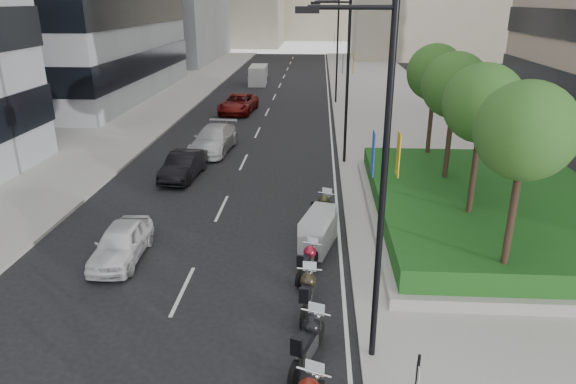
# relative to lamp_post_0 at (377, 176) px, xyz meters

# --- Properties ---
(ground) EXTENTS (160.00, 160.00, 0.00)m
(ground) POSITION_rel_lamp_post_0_xyz_m (-4.14, -1.00, -5.07)
(ground) COLOR black
(ground) RESTS_ON ground
(sidewalk_right) EXTENTS (10.00, 100.00, 0.15)m
(sidewalk_right) POSITION_rel_lamp_post_0_xyz_m (4.86, 29.00, -4.99)
(sidewalk_right) COLOR #9E9B93
(sidewalk_right) RESTS_ON ground
(sidewalk_left) EXTENTS (8.00, 100.00, 0.15)m
(sidewalk_left) POSITION_rel_lamp_post_0_xyz_m (-16.14, 29.00, -4.99)
(sidewalk_left) COLOR #9E9B93
(sidewalk_left) RESTS_ON ground
(lane_edge) EXTENTS (0.12, 100.00, 0.01)m
(lane_edge) POSITION_rel_lamp_post_0_xyz_m (-0.44, 29.00, -5.06)
(lane_edge) COLOR silver
(lane_edge) RESTS_ON ground
(lane_centre) EXTENTS (0.12, 100.00, 0.01)m
(lane_centre) POSITION_rel_lamp_post_0_xyz_m (-5.64, 29.00, -5.06)
(lane_centre) COLOR silver
(lane_centre) RESTS_ON ground
(planter) EXTENTS (10.00, 14.00, 0.40)m
(planter) POSITION_rel_lamp_post_0_xyz_m (5.86, 9.00, -4.72)
(planter) COLOR #9C9791
(planter) RESTS_ON sidewalk_right
(hedge) EXTENTS (9.40, 13.40, 0.80)m
(hedge) POSITION_rel_lamp_post_0_xyz_m (5.86, 9.00, -4.12)
(hedge) COLOR #134415
(hedge) RESTS_ON planter
(tree_0) EXTENTS (2.80, 2.80, 6.30)m
(tree_0) POSITION_rel_lamp_post_0_xyz_m (4.36, 3.00, 0.36)
(tree_0) COLOR #332319
(tree_0) RESTS_ON planter
(tree_1) EXTENTS (2.80, 2.80, 6.30)m
(tree_1) POSITION_rel_lamp_post_0_xyz_m (4.36, 7.00, 0.36)
(tree_1) COLOR #332319
(tree_1) RESTS_ON planter
(tree_2) EXTENTS (2.80, 2.80, 6.30)m
(tree_2) POSITION_rel_lamp_post_0_xyz_m (4.36, 11.00, 0.36)
(tree_2) COLOR #332319
(tree_2) RESTS_ON planter
(tree_3) EXTENTS (2.80, 2.80, 6.30)m
(tree_3) POSITION_rel_lamp_post_0_xyz_m (4.36, 15.00, 0.36)
(tree_3) COLOR #332319
(tree_3) RESTS_ON planter
(lamp_post_0) EXTENTS (2.34, 0.45, 9.00)m
(lamp_post_0) POSITION_rel_lamp_post_0_xyz_m (0.00, 0.00, 0.00)
(lamp_post_0) COLOR black
(lamp_post_0) RESTS_ON ground
(lamp_post_1) EXTENTS (2.34, 0.45, 9.00)m
(lamp_post_1) POSITION_rel_lamp_post_0_xyz_m (0.00, 17.00, 0.00)
(lamp_post_1) COLOR black
(lamp_post_1) RESTS_ON ground
(lamp_post_2) EXTENTS (2.34, 0.45, 9.00)m
(lamp_post_2) POSITION_rel_lamp_post_0_xyz_m (0.00, 35.00, 0.00)
(lamp_post_2) COLOR black
(lamp_post_2) RESTS_ON ground
(motorcycle_2) EXTENTS (1.04, 2.33, 1.20)m
(motorcycle_2) POSITION_rel_lamp_post_0_xyz_m (-1.51, -0.25, -4.42)
(motorcycle_2) COLOR black
(motorcycle_2) RESTS_ON ground
(motorcycle_3) EXTENTS (0.77, 2.32, 1.15)m
(motorcycle_3) POSITION_rel_lamp_post_0_xyz_m (-1.60, 2.11, -4.45)
(motorcycle_3) COLOR black
(motorcycle_3) RESTS_ON ground
(motorcycle_4) EXTENTS (0.87, 1.97, 1.02)m
(motorcycle_4) POSITION_rel_lamp_post_0_xyz_m (-1.63, 4.22, -4.52)
(motorcycle_4) COLOR black
(motorcycle_4) RESTS_ON ground
(motorcycle_5) EXTENTS (1.50, 2.47, 1.40)m
(motorcycle_5) POSITION_rel_lamp_post_0_xyz_m (-1.28, 6.35, -4.37)
(motorcycle_5) COLOR black
(motorcycle_5) RESTS_ON ground
(motorcycle_6) EXTENTS (1.08, 2.20, 1.16)m
(motorcycle_6) POSITION_rel_lamp_post_0_xyz_m (-1.15, 8.67, -4.45)
(motorcycle_6) COLOR black
(motorcycle_6) RESTS_ON ground
(car_a) EXTENTS (1.67, 3.88, 1.31)m
(car_a) POSITION_rel_lamp_post_0_xyz_m (-8.35, 5.01, -4.41)
(car_a) COLOR white
(car_a) RESTS_ON ground
(car_b) EXTENTS (1.78, 4.26, 1.37)m
(car_b) POSITION_rel_lamp_post_0_xyz_m (-8.38, 14.05, -4.38)
(car_b) COLOR black
(car_b) RESTS_ON ground
(car_c) EXTENTS (2.53, 5.44, 1.54)m
(car_c) POSITION_rel_lamp_post_0_xyz_m (-7.77, 19.13, -4.30)
(car_c) COLOR #BDBDBF
(car_c) RESTS_ON ground
(car_d) EXTENTS (2.97, 5.64, 1.51)m
(car_d) POSITION_rel_lamp_post_0_xyz_m (-8.00, 30.62, -4.31)
(car_d) COLOR maroon
(car_d) RESTS_ON ground
(delivery_van) EXTENTS (1.96, 4.76, 1.97)m
(delivery_van) POSITION_rel_lamp_post_0_xyz_m (-8.05, 45.64, -4.14)
(delivery_van) COLOR silver
(delivery_van) RESTS_ON ground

